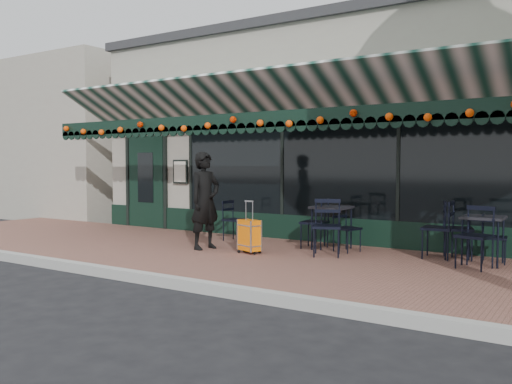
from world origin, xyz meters
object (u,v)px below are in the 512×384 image
Objects in this scene: suitcase at (249,236)px; chair_b_right at (347,229)px; chair_a_left at (438,229)px; chair_b_front at (327,227)px; woman at (205,201)px; chair_a_front at (474,237)px; chair_b_left at (314,223)px; chair_a_extra at (494,238)px; cafe_table_b at (332,210)px; cafe_table_a at (483,221)px; chair_solo at (235,220)px; chair_a_right at (458,229)px.

suitcase is 1.71m from chair_b_right.
chair_b_front reaches higher than chair_a_left.
woman is 4.51m from chair_a_front.
suitcase is 1.31m from chair_b_left.
chair_a_extra is 3.00m from chair_b_left.
chair_a_front is at bearing -82.26° from chair_b_right.
chair_b_left is at bearing -169.55° from cafe_table_b.
chair_solo is at bearing 179.62° from cafe_table_a.
chair_a_right is 1.82m from chair_b_right.
chair_b_left is at bearing 108.20° from chair_b_front.
chair_a_extra is (0.55, -0.07, -0.09)m from chair_a_right.
cafe_table_a is 0.95× the size of cafe_table_b.
chair_b_front is at bearing 98.85° from chair_a_right.
woman is at bearing -158.16° from chair_a_front.
chair_a_front is 1.17× the size of chair_b_right.
chair_a_right is 1.02× the size of chair_a_front.
chair_a_left is at bearing 2.86° from chair_b_front.
chair_a_extra is 4.77m from chair_solo.
cafe_table_a is 0.91× the size of chair_solo.
cafe_table_b is (1.93, 1.20, -0.18)m from woman.
chair_a_front is 2.29m from chair_b_front.
cafe_table_b is at bearing 85.60° from chair_a_extra.
woman is 1.26m from chair_solo.
chair_a_right reaches higher than chair_a_front.
cafe_table_a is 0.93× the size of chair_b_right.
woman is at bearing -170.98° from chair_solo.
chair_b_front is 1.18× the size of chair_solo.
chair_a_front is at bearing -94.63° from chair_solo.
cafe_table_a is at bearing -139.24° from chair_a_right.
chair_a_right is (-0.43, 0.27, -0.19)m from cafe_table_a.
cafe_table_b is 0.46m from chair_b_right.
suitcase reaches higher than cafe_table_a.
chair_b_front is at bearing -171.38° from chair_b_right.
chair_a_extra reaches higher than cafe_table_a.
chair_a_extra is 0.94× the size of chair_solo.
woman is 2.25m from chair_b_front.
chair_b_left is 1.13× the size of chair_solo.
chair_b_right reaches higher than cafe_table_a.
chair_solo is at bearing 76.87° from chair_a_right.
chair_b_right is (1.33, 1.07, 0.10)m from suitcase.
chair_a_extra is 0.96× the size of chair_b_right.
chair_a_left is 1.51m from chair_b_right.
cafe_table_b is at bearing -178.46° from chair_a_front.
chair_a_front reaches higher than chair_b_left.
suitcase reaches higher than chair_solo.
chair_a_front reaches higher than cafe_table_a.
chair_b_left is at bearing 78.91° from suitcase.
woman reaches higher than chair_a_front.
cafe_table_a is at bearing -89.16° from chair_solo.
woman is at bearing 134.50° from chair_b_right.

